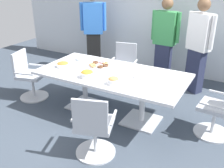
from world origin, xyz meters
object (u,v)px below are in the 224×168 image
Objects in this scene: person_standing_1 at (164,40)px; napkin_pile at (142,76)px; office_chair_1 at (29,78)px; snack_bowl_cookies at (113,81)px; donut_platter at (99,65)px; snack_bowl_chips_orange at (87,74)px; person_standing_2 at (198,45)px; plate_stack at (81,59)px; conference_table at (112,80)px; snack_bowl_pretzels at (63,65)px; office_chair_3 at (219,111)px; person_standing_0 at (93,29)px; office_chair_2 at (94,129)px; office_chair_0 at (124,69)px.

napkin_pile is (0.22, -1.70, -0.15)m from person_standing_1.
snack_bowl_cookies is (1.91, -0.17, 0.40)m from office_chair_1.
snack_bowl_chips_orange is at bearing -78.36° from donut_platter.
person_standing_2 is at bearing 57.11° from snack_bowl_chips_orange.
snack_bowl_chips_orange is at bearing -48.82° from plate_stack.
conference_table is 6.87× the size of donut_platter.
plate_stack is 1.11× the size of napkin_pile.
person_standing_1 reaches higher than snack_bowl_pretzels.
person_standing_2 is (-0.66, 1.39, 0.55)m from office_chair_3.
person_standing_2 reaches higher than snack_bowl_pretzels.
snack_bowl_pretzels is (-0.87, -0.17, 0.17)m from conference_table.
office_chair_3 is at bearing 81.75° from office_chair_1.
conference_table is 13.90× the size of snack_bowl_cookies.
person_standing_1 reaches higher than snack_bowl_chips_orange.
person_standing_0 is at bearing 120.30° from snack_bowl_chips_orange.
napkin_pile is (2.18, 0.25, 0.38)m from office_chair_1.
office_chair_1 is at bearing 174.86° from snack_bowl_cookies.
office_chair_2 is (0.33, -1.08, -0.22)m from conference_table.
person_standing_2 is 8.64× the size of snack_bowl_chips_orange.
office_chair_1 is 2.01m from person_standing_0.
person_standing_0 is 1.05× the size of person_standing_1.
person_standing_2 reaches higher than plate_stack.
office_chair_1 is at bearing 54.14° from person_standing_0.
person_standing_0 is 2.38m from snack_bowl_chips_orange.
office_chair_3 is at bearing 143.08° from person_standing_2.
snack_bowl_chips_orange is at bearing 110.18° from office_chair_2.
conference_table is 1.91m from person_standing_2.
snack_bowl_pretzels is at bearing 62.78° from person_standing_1.
person_standing_0 is 10.83× the size of snack_bowl_cookies.
office_chair_1 and office_chair_2 have the same top height.
snack_bowl_cookies is (0.24, -0.39, 0.18)m from conference_table.
office_chair_3 is at bearing 8.25° from snack_bowl_pretzels.
napkin_pile is (0.27, 0.42, -0.02)m from snack_bowl_cookies.
plate_stack is at bearing 62.95° from person_standing_2.
donut_platter is (-0.35, 0.18, 0.15)m from conference_table.
snack_bowl_pretzels is (-1.15, -1.91, -0.14)m from person_standing_1.
office_chair_0 and office_chair_1 have the same top height.
donut_platter is at bearing -13.36° from plate_stack.
office_chair_1 is 1.07m from plate_stack.
snack_bowl_pretzels is (-1.87, -1.75, -0.16)m from person_standing_2.
person_standing_1 is at bearing 52.91° from plate_stack.
office_chair_3 is 5.27× the size of snack_bowl_cookies.
office_chair_1 is 1.42m from donut_platter.
snack_bowl_chips_orange reaches higher than plate_stack.
conference_table is 2.64× the size of office_chair_3.
person_standing_2 reaches higher than person_standing_1.
snack_bowl_pretzels is (-1.11, 0.22, -0.01)m from snack_bowl_cookies.
office_chair_0 is 1.42m from snack_bowl_pretzels.
person_standing_0 reaches higher than snack_bowl_cookies.
person_standing_0 is 1.56m from plate_stack.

